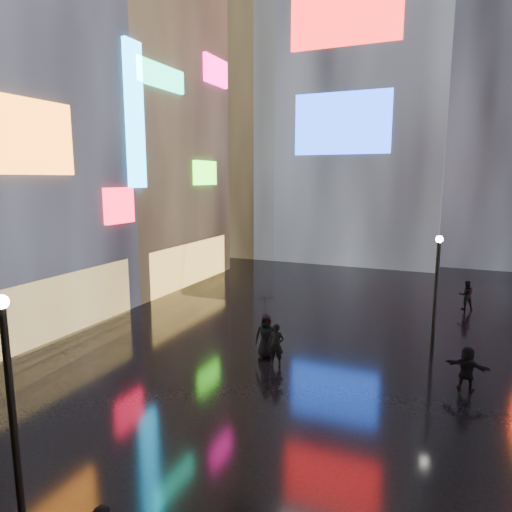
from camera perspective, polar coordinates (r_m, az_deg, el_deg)
The scene contains 12 objects.
ground at distance 23.65m, azimuth 7.78°, elevation -8.97°, with size 140.00×140.00×0.00m, color black.
building_left_far at distance 35.40m, azimuth -15.50°, elevation 14.95°, with size 10.28×12.00×22.00m.
tower_main at distance 48.37m, azimuth 13.11°, elevation 25.65°, with size 16.00×14.20×42.00m.
tower_flank_right at distance 48.66m, azimuth 28.31°, elevation 19.82°, with size 12.00×12.00×34.00m, color black.
tower_flank_left at distance 48.25m, azimuth -1.23°, elevation 16.21°, with size 10.00×10.00×26.00m, color black.
lamp_near at distance 11.36m, azimuth -28.32°, elevation -15.39°, with size 0.30×0.30×5.20m.
lamp_far at distance 20.64m, azimuth 21.58°, elevation -3.85°, with size 0.30×0.30×5.20m.
pedestrian_4 at distance 19.60m, azimuth 1.25°, elevation -9.98°, with size 0.91×0.60×1.87m, color black.
pedestrian_5 at distance 18.41m, azimuth 24.86°, elevation -12.64°, with size 1.52×0.48×1.64m, color black.
pedestrian_6 at distance 18.84m, azimuth 2.55°, elevation -11.04°, with size 0.63×0.42×1.74m, color black.
pedestrian_7 at distance 29.20m, azimuth 24.80°, elevation -4.45°, with size 0.82×0.64×1.70m, color black.
umbrella_2 at distance 19.19m, azimuth 1.26°, elevation -6.19°, with size 0.90×0.91×0.82m, color black.
Camera 1 is at (5.87, -1.63, 7.54)m, focal length 32.00 mm.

